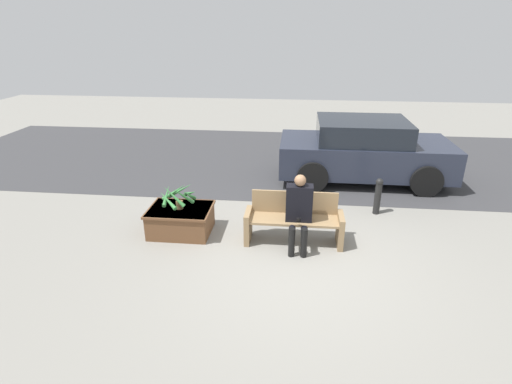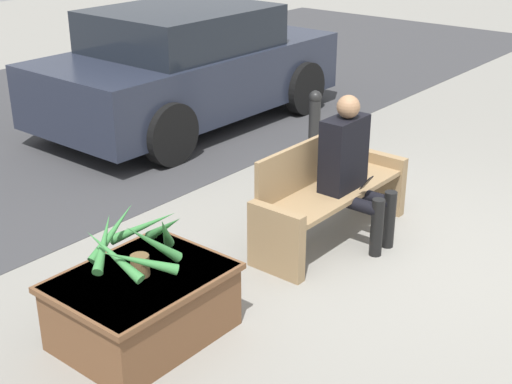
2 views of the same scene
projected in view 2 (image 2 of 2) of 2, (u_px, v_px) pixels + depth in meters
ground_plane at (404, 256)px, 5.84m from camera, size 30.00×30.00×0.00m
road_surface at (28, 128)px, 8.91m from camera, size 20.00×6.00×0.01m
bench at (328, 193)px, 6.00m from camera, size 1.65×0.50×0.85m
person_seated at (351, 164)px, 5.85m from camera, size 0.43×0.57×1.26m
planter_box at (143, 304)px, 4.69m from camera, size 1.11×0.85×0.47m
potted_plant at (137, 242)px, 4.50m from camera, size 0.69×0.70×0.49m
parked_car at (187, 67)px, 8.84m from camera, size 3.93×1.98×1.45m
bollard_post at (315, 121)px, 7.89m from camera, size 0.14×0.14×0.74m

